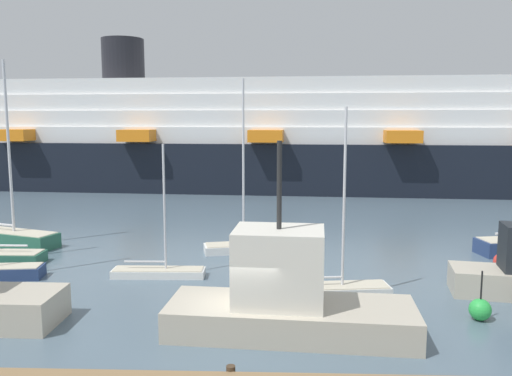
{
  "coord_description": "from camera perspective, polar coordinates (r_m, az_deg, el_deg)",
  "views": [
    {
      "loc": [
        1.12,
        -16.1,
        7.03
      ],
      "look_at": [
        0.0,
        14.77,
        2.88
      ],
      "focal_mm": 36.29,
      "sensor_mm": 36.0,
      "label": 1
    }
  ],
  "objects": [
    {
      "name": "sailboat_7",
      "position": [
        23.81,
        -10.67,
        -8.91
      ],
      "size": [
        4.14,
        1.05,
        5.94
      ],
      "rotation": [
        0.0,
        0.0,
        0.02
      ],
      "color": "white",
      "rests_on": "ground_plane"
    },
    {
      "name": "sailboat_3",
      "position": [
        20.85,
        8.53,
        -11.01
      ],
      "size": [
        4.52,
        1.66,
        7.47
      ],
      "rotation": [
        0.0,
        0.0,
        0.12
      ],
      "color": "white",
      "rests_on": "ground_plane"
    },
    {
      "name": "cruise_ship",
      "position": [
        52.92,
        1.59,
        5.3
      ],
      "size": [
        86.33,
        18.63,
        15.16
      ],
      "rotation": [
        0.0,
        0.0,
        -0.08
      ],
      "color": "black",
      "rests_on": "ground_plane"
    },
    {
      "name": "ground_plane",
      "position": [
        17.6,
        -1.81,
        -15.88
      ],
      "size": [
        600.0,
        600.0,
        0.0
      ],
      "primitive_type": "plane",
      "color": "slate"
    },
    {
      "name": "sailboat_4",
      "position": [
        32.17,
        -25.69,
        -4.73
      ],
      "size": [
        6.36,
        3.51,
        10.15
      ],
      "rotation": [
        0.0,
        0.0,
        -0.34
      ],
      "color": "#2D6B51",
      "rests_on": "ground_plane"
    },
    {
      "name": "sailboat_6",
      "position": [
        27.71,
        -0.58,
        -6.16
      ],
      "size": [
        5.12,
        2.33,
        9.06
      ],
      "rotation": [
        0.0,
        0.0,
        3.36
      ],
      "color": "white",
      "rests_on": "ground_plane"
    },
    {
      "name": "channel_buoy_0",
      "position": [
        20.21,
        23.47,
        -12.17
      ],
      "size": [
        0.76,
        0.76,
        1.78
      ],
      "color": "green",
      "rests_on": "ground_plane"
    },
    {
      "name": "channel_buoy_1",
      "position": [
        26.97,
        25.5,
        -7.32
      ],
      "size": [
        0.8,
        0.8,
        1.81
      ],
      "color": "red",
      "rests_on": "ground_plane"
    },
    {
      "name": "fishing_boat_0",
      "position": [
        17.33,
        3.32,
        -11.96
      ],
      "size": [
        8.31,
        3.46,
        6.34
      ],
      "rotation": [
        0.0,
        0.0,
        3.06
      ],
      "color": "#BCB29E",
      "rests_on": "ground_plane"
    }
  ]
}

